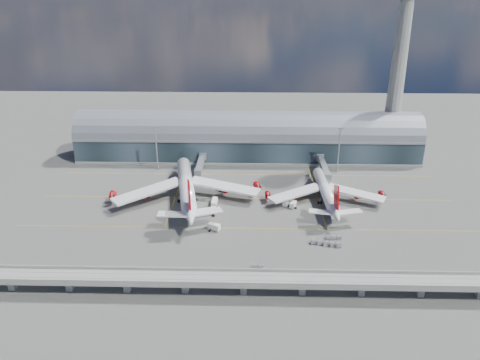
{
  "coord_description": "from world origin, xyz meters",
  "views": [
    {
      "loc": [
        2.15,
        -186.59,
        99.26
      ],
      "look_at": [
        -2.85,
        10.0,
        14.0
      ],
      "focal_mm": 35.0,
      "sensor_mm": 36.0,
      "label": 1
    }
  ],
  "objects_px": {
    "cargo_train_0": "(258,267)",
    "cargo_train_2": "(334,237)",
    "airliner_right": "(326,192)",
    "service_truck_0": "(214,202)",
    "cargo_train_1": "(326,243)",
    "floodlight_mast_left": "(156,147)",
    "service_truck_5": "(224,187)",
    "service_truck_1": "(214,227)",
    "service_truck_3": "(287,202)",
    "service_truck_4": "(293,204)",
    "control_tower": "(398,69)",
    "service_truck_2": "(208,212)",
    "airliner_left": "(186,187)",
    "floodlight_mast_right": "(339,149)"
  },
  "relations": [
    {
      "from": "cargo_train_2",
      "to": "service_truck_0",
      "type": "bearing_deg",
      "value": 59.73
    },
    {
      "from": "airliner_left",
      "to": "service_truck_5",
      "type": "distance_m",
      "value": 21.88
    },
    {
      "from": "cargo_train_1",
      "to": "floodlight_mast_left",
      "type": "bearing_deg",
      "value": 33.02
    },
    {
      "from": "service_truck_5",
      "to": "airliner_right",
      "type": "bearing_deg",
      "value": -62.38
    },
    {
      "from": "service_truck_5",
      "to": "cargo_train_0",
      "type": "height_order",
      "value": "service_truck_5"
    },
    {
      "from": "airliner_right",
      "to": "cargo_train_0",
      "type": "distance_m",
      "value": 66.42
    },
    {
      "from": "cargo_train_0",
      "to": "cargo_train_2",
      "type": "bearing_deg",
      "value": -57.83
    },
    {
      "from": "cargo_train_0",
      "to": "cargo_train_2",
      "type": "height_order",
      "value": "cargo_train_0"
    },
    {
      "from": "airliner_right",
      "to": "cargo_train_0",
      "type": "xyz_separation_m",
      "value": [
        -32.96,
        -57.51,
        -4.19
      ]
    },
    {
      "from": "floodlight_mast_right",
      "to": "airliner_right",
      "type": "distance_m",
      "value": 40.69
    },
    {
      "from": "service_truck_0",
      "to": "cargo_train_0",
      "type": "bearing_deg",
      "value": -65.42
    },
    {
      "from": "control_tower",
      "to": "service_truck_0",
      "type": "relative_size",
      "value": 14.47
    },
    {
      "from": "service_truck_0",
      "to": "cargo_train_0",
      "type": "xyz_separation_m",
      "value": [
        20.11,
        -52.24,
        -0.67
      ]
    },
    {
      "from": "service_truck_4",
      "to": "service_truck_3",
      "type": "bearing_deg",
      "value": 165.76
    },
    {
      "from": "service_truck_0",
      "to": "service_truck_1",
      "type": "height_order",
      "value": "service_truck_1"
    },
    {
      "from": "airliner_right",
      "to": "cargo_train_2",
      "type": "bearing_deg",
      "value": -94.28
    },
    {
      "from": "airliner_right",
      "to": "cargo_train_2",
      "type": "relative_size",
      "value": 9.24
    },
    {
      "from": "service_truck_4",
      "to": "cargo_train_0",
      "type": "xyz_separation_m",
      "value": [
        -16.95,
        -51.25,
        -0.54
      ]
    },
    {
      "from": "service_truck_1",
      "to": "service_truck_4",
      "type": "xyz_separation_m",
      "value": [
        35.4,
        22.76,
        -0.14
      ]
    },
    {
      "from": "service_truck_4",
      "to": "cargo_train_1",
      "type": "relative_size",
      "value": 0.41
    },
    {
      "from": "service_truck_0",
      "to": "service_truck_1",
      "type": "bearing_deg",
      "value": -82.48
    },
    {
      "from": "airliner_right",
      "to": "service_truck_5",
      "type": "distance_m",
      "value": 50.88
    },
    {
      "from": "control_tower",
      "to": "airliner_left",
      "type": "relative_size",
      "value": 1.33
    },
    {
      "from": "floodlight_mast_right",
      "to": "cargo_train_2",
      "type": "height_order",
      "value": "floodlight_mast_right"
    },
    {
      "from": "service_truck_3",
      "to": "service_truck_4",
      "type": "bearing_deg",
      "value": -8.72
    },
    {
      "from": "floodlight_mast_right",
      "to": "service_truck_0",
      "type": "height_order",
      "value": "floodlight_mast_right"
    },
    {
      "from": "airliner_right",
      "to": "service_truck_4",
      "type": "distance_m",
      "value": 17.58
    },
    {
      "from": "cargo_train_1",
      "to": "cargo_train_2",
      "type": "xyz_separation_m",
      "value": [
        4.01,
        5.09,
        -0.1
      ]
    },
    {
      "from": "floodlight_mast_left",
      "to": "service_truck_3",
      "type": "bearing_deg",
      "value": -31.29
    },
    {
      "from": "cargo_train_0",
      "to": "control_tower",
      "type": "bearing_deg",
      "value": -36.1
    },
    {
      "from": "airliner_right",
      "to": "service_truck_0",
      "type": "relative_size",
      "value": 8.56
    },
    {
      "from": "service_truck_5",
      "to": "cargo_train_2",
      "type": "relative_size",
      "value": 0.94
    },
    {
      "from": "airliner_right",
      "to": "service_truck_0",
      "type": "xyz_separation_m",
      "value": [
        -53.08,
        -5.27,
        -3.52
      ]
    },
    {
      "from": "airliner_left",
      "to": "service_truck_2",
      "type": "height_order",
      "value": "airliner_left"
    },
    {
      "from": "airliner_right",
      "to": "service_truck_5",
      "type": "xyz_separation_m",
      "value": [
        -49.29,
        12.14,
        -3.49
      ]
    },
    {
      "from": "service_truck_3",
      "to": "cargo_train_1",
      "type": "relative_size",
      "value": 0.5
    },
    {
      "from": "floodlight_mast_left",
      "to": "service_truck_2",
      "type": "xyz_separation_m",
      "value": [
        32.59,
        -52.93,
        -12.01
      ]
    },
    {
      "from": "floodlight_mast_right",
      "to": "service_truck_3",
      "type": "relative_size",
      "value": 4.12
    },
    {
      "from": "airliner_left",
      "to": "cargo_train_0",
      "type": "relative_size",
      "value": 16.32
    },
    {
      "from": "service_truck_0",
      "to": "service_truck_1",
      "type": "distance_m",
      "value": 23.8
    },
    {
      "from": "service_truck_2",
      "to": "cargo_train_0",
      "type": "distance_m",
      "value": 48.11
    },
    {
      "from": "service_truck_4",
      "to": "service_truck_5",
      "type": "relative_size",
      "value": 0.83
    },
    {
      "from": "airliner_right",
      "to": "cargo_train_1",
      "type": "height_order",
      "value": "airliner_right"
    },
    {
      "from": "service_truck_1",
      "to": "service_truck_3",
      "type": "relative_size",
      "value": 0.91
    },
    {
      "from": "control_tower",
      "to": "service_truck_0",
      "type": "distance_m",
      "value": 132.61
    },
    {
      "from": "airliner_left",
      "to": "service_truck_4",
      "type": "distance_m",
      "value": 51.53
    },
    {
      "from": "airliner_right",
      "to": "service_truck_3",
      "type": "bearing_deg",
      "value": -169.09
    },
    {
      "from": "floodlight_mast_left",
      "to": "cargo_train_0",
      "type": "height_order",
      "value": "floodlight_mast_left"
    },
    {
      "from": "service_truck_3",
      "to": "cargo_train_2",
      "type": "distance_m",
      "value": 35.41
    },
    {
      "from": "service_truck_3",
      "to": "cargo_train_0",
      "type": "height_order",
      "value": "service_truck_3"
    }
  ]
}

